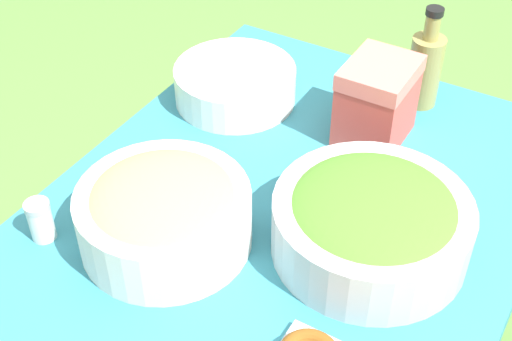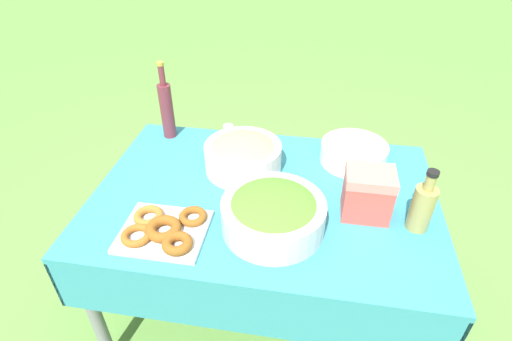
% 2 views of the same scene
% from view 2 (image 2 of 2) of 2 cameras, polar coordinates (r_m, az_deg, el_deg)
% --- Properties ---
extents(ground_plane, '(14.00, 14.00, 0.00)m').
position_cam_2_polar(ground_plane, '(2.05, 0.99, -18.23)').
color(ground_plane, '#609342').
extents(picnic_table, '(1.32, 0.89, 0.68)m').
position_cam_2_polar(picnic_table, '(1.60, 1.21, -5.81)').
color(picnic_table, teal).
rests_on(picnic_table, ground_plane).
extents(salad_bowl, '(0.36, 0.36, 0.13)m').
position_cam_2_polar(salad_bowl, '(1.36, 2.49, -6.02)').
color(salad_bowl, silver).
rests_on(salad_bowl, picnic_table).
extents(pasta_bowl, '(0.32, 0.32, 0.14)m').
position_cam_2_polar(pasta_bowl, '(1.64, -1.86, 2.30)').
color(pasta_bowl, white).
rests_on(pasta_bowl, picnic_table).
extents(donut_platter, '(0.29, 0.25, 0.05)m').
position_cam_2_polar(donut_platter, '(1.40, -13.03, -8.23)').
color(donut_platter, silver).
rests_on(donut_platter, picnic_table).
extents(plate_stack, '(0.28, 0.28, 0.08)m').
position_cam_2_polar(plate_stack, '(1.75, 13.77, 2.44)').
color(plate_stack, white).
rests_on(plate_stack, picnic_table).
extents(olive_oil_bottle, '(0.08, 0.08, 0.24)m').
position_cam_2_polar(olive_oil_bottle, '(1.46, 22.68, -4.74)').
color(olive_oil_bottle, '#998E4C').
rests_on(olive_oil_bottle, picnic_table).
extents(wine_bottle, '(0.06, 0.06, 0.36)m').
position_cam_2_polar(wine_bottle, '(1.88, -12.65, 8.64)').
color(wine_bottle, maroon).
rests_on(wine_bottle, picnic_table).
extents(cooler_box, '(0.17, 0.13, 0.18)m').
position_cam_2_polar(cooler_box, '(1.45, 15.65, -3.20)').
color(cooler_box, '#E04C42').
rests_on(cooler_box, picnic_table).
extents(salt_shaker, '(0.05, 0.05, 0.08)m').
position_cam_2_polar(salt_shaker, '(1.84, -3.96, 5.31)').
color(salt_shaker, white).
rests_on(salt_shaker, picnic_table).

